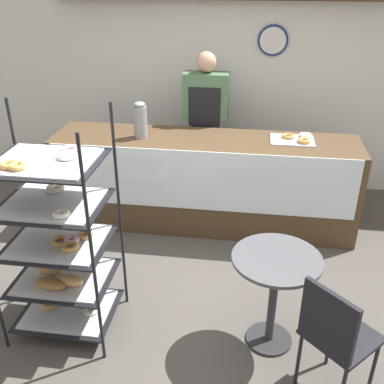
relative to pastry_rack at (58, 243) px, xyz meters
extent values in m
plane|color=#4C4742|center=(0.84, 0.30, -0.73)|extent=(14.00, 14.00, 0.00)
cube|color=white|center=(0.84, 2.74, 0.62)|extent=(10.00, 0.06, 2.70)
cylinder|color=navy|center=(1.45, 2.69, 0.99)|extent=(0.33, 0.03, 0.33)
cylinder|color=white|center=(1.45, 2.67, 0.99)|extent=(0.28, 0.00, 0.28)
cube|color=#4C3823|center=(0.84, 1.66, -0.26)|extent=(3.02, 0.67, 0.95)
cube|color=silver|center=(0.84, 1.32, -0.09)|extent=(2.90, 0.01, 0.61)
cylinder|color=black|center=(0.36, -0.29, 0.10)|extent=(0.02, 0.02, 1.67)
cylinder|color=black|center=(-0.36, 0.30, 0.10)|extent=(0.02, 0.02, 1.67)
cylinder|color=black|center=(0.36, 0.30, 0.10)|extent=(0.02, 0.02, 1.67)
cube|color=black|center=(0.00, 0.01, -0.61)|extent=(0.70, 0.57, 0.01)
cube|color=silver|center=(0.00, 0.01, -0.60)|extent=(0.62, 0.51, 0.01)
torus|color=tan|center=(-0.16, 0.01, -0.58)|extent=(0.12, 0.12, 0.03)
torus|color=gold|center=(-0.19, 0.17, -0.58)|extent=(0.12, 0.12, 0.03)
torus|color=gold|center=(-0.06, 0.12, -0.58)|extent=(0.12, 0.12, 0.03)
torus|color=silver|center=(0.18, 0.00, -0.58)|extent=(0.12, 0.12, 0.03)
cube|color=black|center=(0.00, 0.01, -0.31)|extent=(0.70, 0.57, 0.01)
cube|color=silver|center=(0.00, 0.01, -0.30)|extent=(0.62, 0.51, 0.01)
ellipsoid|color=olive|center=(-0.04, -0.14, -0.25)|extent=(0.24, 0.13, 0.08)
ellipsoid|color=tan|center=(0.08, -0.09, -0.25)|extent=(0.21, 0.10, 0.08)
ellipsoid|color=tan|center=(-0.12, 0.01, -0.25)|extent=(0.21, 0.09, 0.07)
cube|color=black|center=(0.00, 0.01, 0.00)|extent=(0.70, 0.57, 0.01)
cube|color=silver|center=(0.00, 0.01, 0.01)|extent=(0.62, 0.51, 0.01)
torus|color=tan|center=(0.03, -0.02, 0.03)|extent=(0.13, 0.13, 0.03)
torus|color=#EAB2C1|center=(0.10, 0.00, 0.04)|extent=(0.11, 0.11, 0.04)
torus|color=tan|center=(0.12, -0.08, 0.03)|extent=(0.12, 0.12, 0.04)
torus|color=tan|center=(0.17, 0.08, 0.03)|extent=(0.11, 0.11, 0.04)
cube|color=black|center=(0.00, 0.01, 0.31)|extent=(0.70, 0.57, 0.01)
cube|color=silver|center=(0.00, 0.01, 0.32)|extent=(0.62, 0.51, 0.01)
torus|color=silver|center=(0.13, -0.16, 0.34)|extent=(0.11, 0.11, 0.04)
torus|color=silver|center=(-0.05, 0.18, 0.34)|extent=(0.13, 0.13, 0.04)
cube|color=black|center=(0.00, 0.01, 0.61)|extent=(0.70, 0.57, 0.01)
cube|color=silver|center=(0.00, 0.01, 0.62)|extent=(0.62, 0.51, 0.01)
torus|color=#EAB2C1|center=(0.10, 0.17, 0.64)|extent=(0.12, 0.12, 0.03)
torus|color=silver|center=(0.13, 0.05, 0.65)|extent=(0.12, 0.12, 0.04)
torus|color=tan|center=(-0.11, -0.15, 0.65)|extent=(0.11, 0.11, 0.04)
torus|color=tan|center=(-0.17, -0.14, 0.65)|extent=(0.11, 0.11, 0.04)
cube|color=#282833|center=(0.78, 2.19, -0.25)|extent=(0.29, 0.19, 0.97)
cube|color=#4C7051|center=(0.78, 2.19, 0.49)|extent=(0.48, 0.22, 0.49)
cube|color=black|center=(0.78, 2.08, 0.40)|extent=(0.33, 0.01, 0.41)
sphere|color=tan|center=(0.78, 2.19, 0.84)|extent=(0.21, 0.21, 0.21)
cylinder|color=#262628|center=(1.51, 0.04, -0.72)|extent=(0.33, 0.33, 0.02)
cylinder|color=#333338|center=(1.51, 0.04, -0.37)|extent=(0.06, 0.06, 0.69)
cylinder|color=#4C4C51|center=(1.51, 0.04, -0.01)|extent=(0.61, 0.61, 0.02)
cylinder|color=black|center=(2.13, -0.35, -0.50)|extent=(0.02, 0.02, 0.47)
cylinder|color=black|center=(1.91, -0.13, -0.50)|extent=(0.02, 0.02, 0.47)
cylinder|color=black|center=(1.68, -0.36, -0.50)|extent=(0.02, 0.02, 0.47)
cube|color=black|center=(1.91, -0.35, -0.25)|extent=(0.54, 0.54, 0.03)
cube|color=black|center=(1.78, -0.48, -0.04)|extent=(0.28, 0.28, 0.40)
cylinder|color=gray|center=(0.21, 1.61, 0.37)|extent=(0.13, 0.13, 0.31)
ellipsoid|color=gray|center=(0.21, 1.61, 0.54)|extent=(0.11, 0.11, 0.05)
cube|color=silver|center=(1.68, 1.72, 0.22)|extent=(0.42, 0.32, 0.01)
torus|color=tan|center=(1.78, 1.65, 0.24)|extent=(0.12, 0.12, 0.04)
torus|color=silver|center=(1.81, 1.81, 0.24)|extent=(0.12, 0.12, 0.03)
torus|color=tan|center=(1.64, 1.76, 0.24)|extent=(0.12, 0.12, 0.03)
camera|label=1|loc=(1.30, -2.47, 1.75)|focal=42.00mm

